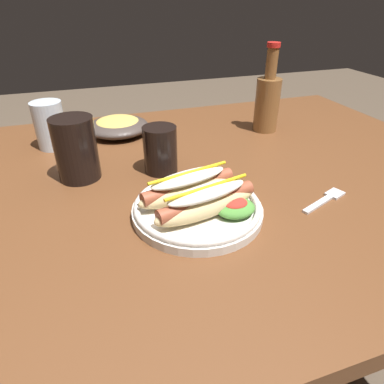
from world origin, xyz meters
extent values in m
plane|color=brown|center=(0.00, 0.00, 0.00)|extent=(8.00, 8.00, 0.00)
cube|color=brown|center=(0.00, 0.00, 0.72)|extent=(1.32, 0.94, 0.04)
cylinder|color=brown|center=(0.57, 0.38, 0.35)|extent=(0.06, 0.06, 0.70)
cylinder|color=silver|center=(-0.05, -0.15, 0.75)|extent=(0.24, 0.24, 0.02)
torus|color=silver|center=(-0.05, -0.15, 0.76)|extent=(0.23, 0.23, 0.01)
ellipsoid|color=#E0C184|center=(-0.05, -0.17, 0.78)|extent=(0.21, 0.09, 0.04)
cylinder|color=#9E4C33|center=(-0.05, -0.17, 0.78)|extent=(0.19, 0.07, 0.03)
ellipsoid|color=silver|center=(-0.05, -0.17, 0.80)|extent=(0.16, 0.08, 0.02)
cylinder|color=yellow|center=(-0.05, -0.17, 0.81)|extent=(0.16, 0.04, 0.01)
ellipsoid|color=#E0C184|center=(-0.06, -0.12, 0.78)|extent=(0.21, 0.09, 0.04)
cylinder|color=#9E4C33|center=(-0.06, -0.12, 0.78)|extent=(0.19, 0.07, 0.03)
ellipsoid|color=silver|center=(-0.06, -0.12, 0.80)|extent=(0.16, 0.08, 0.02)
cylinder|color=yellow|center=(-0.06, -0.12, 0.81)|extent=(0.16, 0.04, 0.01)
ellipsoid|color=#4C8C38|center=(0.00, -0.19, 0.77)|extent=(0.07, 0.06, 0.02)
ellipsoid|color=red|center=(0.00, -0.19, 0.78)|extent=(0.04, 0.04, 0.01)
cube|color=silver|center=(0.17, -0.19, 0.74)|extent=(0.08, 0.04, 0.00)
cube|color=silver|center=(0.23, -0.17, 0.74)|extent=(0.04, 0.04, 0.00)
cylinder|color=black|center=(-0.07, 0.04, 0.79)|extent=(0.07, 0.07, 0.10)
cylinder|color=silver|center=(-0.30, 0.26, 0.80)|extent=(0.08, 0.08, 0.12)
cylinder|color=black|center=(-0.25, 0.07, 0.81)|extent=(0.09, 0.09, 0.13)
cylinder|color=brown|center=(0.27, 0.20, 0.81)|extent=(0.07, 0.07, 0.15)
cylinder|color=brown|center=(0.27, 0.20, 0.92)|extent=(0.03, 0.03, 0.08)
cylinder|color=red|center=(0.27, 0.20, 0.97)|extent=(0.04, 0.04, 0.01)
ellipsoid|color=#423833|center=(-0.13, 0.30, 0.76)|extent=(0.17, 0.17, 0.04)
ellipsoid|color=gold|center=(-0.13, 0.30, 0.78)|extent=(0.12, 0.12, 0.02)
camera|label=1|loc=(-0.23, -0.62, 1.09)|focal=31.59mm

